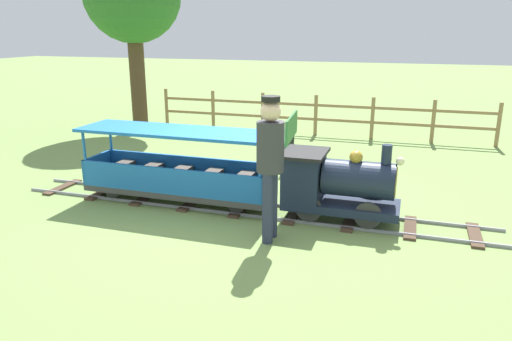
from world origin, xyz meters
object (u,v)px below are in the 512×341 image
conductor_person (270,158)px  park_bench (284,137)px  passenger_car (179,173)px  locomotive (335,183)px

conductor_person → park_bench: conductor_person is taller
conductor_person → passenger_car: bearing=-117.8°
locomotive → passenger_car: bearing=-90.0°
passenger_car → conductor_person: conductor_person is taller
locomotive → park_bench: 2.93m
conductor_person → locomotive: bearing=143.7°
passenger_car → conductor_person: size_ratio=1.67×
locomotive → conductor_person: size_ratio=0.89×
locomotive → passenger_car: 2.11m
park_bench → locomotive: bearing=27.0°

